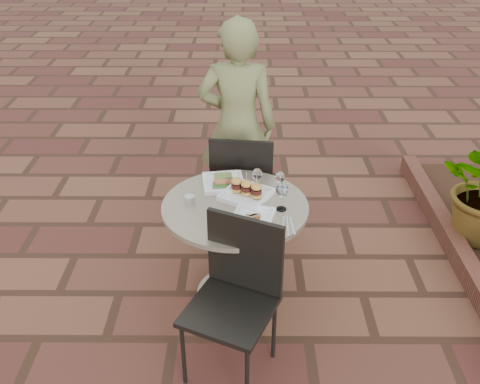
{
  "coord_description": "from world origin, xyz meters",
  "views": [
    {
      "loc": [
        0.01,
        -2.78,
        2.47
      ],
      "look_at": [
        -0.01,
        -0.01,
        0.82
      ],
      "focal_mm": 40.0,
      "sensor_mm": 36.0,
      "label": 1
    }
  ],
  "objects_px": {
    "plate_salmon": "(223,182)",
    "plate_sliders": "(246,191)",
    "chair_near": "(237,286)",
    "diner": "(237,126)",
    "cafe_table": "(235,237)",
    "chair_far": "(243,182)",
    "plate_tuna": "(253,217)"
  },
  "relations": [
    {
      "from": "chair_near",
      "to": "cafe_table",
      "type": "bearing_deg",
      "value": 116.13
    },
    {
      "from": "diner",
      "to": "chair_far",
      "type": "bearing_deg",
      "value": 99.36
    },
    {
      "from": "plate_salmon",
      "to": "plate_sliders",
      "type": "bearing_deg",
      "value": -44.96
    },
    {
      "from": "diner",
      "to": "plate_salmon",
      "type": "relative_size",
      "value": 5.62
    },
    {
      "from": "plate_sliders",
      "to": "plate_tuna",
      "type": "height_order",
      "value": "plate_sliders"
    },
    {
      "from": "plate_tuna",
      "to": "plate_sliders",
      "type": "bearing_deg",
      "value": 98.44
    },
    {
      "from": "cafe_table",
      "to": "plate_salmon",
      "type": "bearing_deg",
      "value": 108.13
    },
    {
      "from": "cafe_table",
      "to": "diner",
      "type": "bearing_deg",
      "value": 89.76
    },
    {
      "from": "cafe_table",
      "to": "chair_far",
      "type": "xyz_separation_m",
      "value": [
        0.05,
        0.59,
        0.07
      ]
    },
    {
      "from": "plate_tuna",
      "to": "plate_salmon",
      "type": "bearing_deg",
      "value": 115.0
    },
    {
      "from": "cafe_table",
      "to": "chair_near",
      "type": "bearing_deg",
      "value": -88.29
    },
    {
      "from": "plate_tuna",
      "to": "diner",
      "type": "bearing_deg",
      "value": 95.18
    },
    {
      "from": "chair_far",
      "to": "plate_tuna",
      "type": "xyz_separation_m",
      "value": [
        0.06,
        -0.75,
        0.19
      ]
    },
    {
      "from": "plate_salmon",
      "to": "plate_tuna",
      "type": "height_order",
      "value": "plate_salmon"
    },
    {
      "from": "cafe_table",
      "to": "chair_near",
      "type": "distance_m",
      "value": 0.55
    },
    {
      "from": "chair_far",
      "to": "chair_near",
      "type": "relative_size",
      "value": 1.0
    },
    {
      "from": "diner",
      "to": "plate_salmon",
      "type": "bearing_deg",
      "value": 86.56
    },
    {
      "from": "chair_near",
      "to": "plate_tuna",
      "type": "xyz_separation_m",
      "value": [
        0.09,
        0.39,
        0.19
      ]
    },
    {
      "from": "chair_far",
      "to": "plate_sliders",
      "type": "relative_size",
      "value": 2.5
    },
    {
      "from": "chair_near",
      "to": "plate_sliders",
      "type": "relative_size",
      "value": 2.5
    },
    {
      "from": "chair_far",
      "to": "plate_salmon",
      "type": "bearing_deg",
      "value": 76.82
    },
    {
      "from": "cafe_table",
      "to": "diner",
      "type": "xyz_separation_m",
      "value": [
        0.0,
        0.97,
        0.34
      ]
    },
    {
      "from": "plate_sliders",
      "to": "plate_tuna",
      "type": "xyz_separation_m",
      "value": [
        0.04,
        -0.25,
        -0.02
      ]
    },
    {
      "from": "chair_far",
      "to": "plate_sliders",
      "type": "height_order",
      "value": "chair_far"
    },
    {
      "from": "cafe_table",
      "to": "chair_near",
      "type": "height_order",
      "value": "chair_near"
    },
    {
      "from": "cafe_table",
      "to": "chair_far",
      "type": "distance_m",
      "value": 0.6
    },
    {
      "from": "chair_near",
      "to": "diner",
      "type": "height_order",
      "value": "diner"
    },
    {
      "from": "chair_near",
      "to": "plate_sliders",
      "type": "bearing_deg",
      "value": 109.66
    },
    {
      "from": "diner",
      "to": "plate_sliders",
      "type": "bearing_deg",
      "value": 97.31
    },
    {
      "from": "chair_near",
      "to": "plate_salmon",
      "type": "distance_m",
      "value": 0.81
    },
    {
      "from": "chair_near",
      "to": "plate_salmon",
      "type": "height_order",
      "value": "chair_near"
    },
    {
      "from": "chair_far",
      "to": "plate_tuna",
      "type": "height_order",
      "value": "chair_far"
    }
  ]
}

